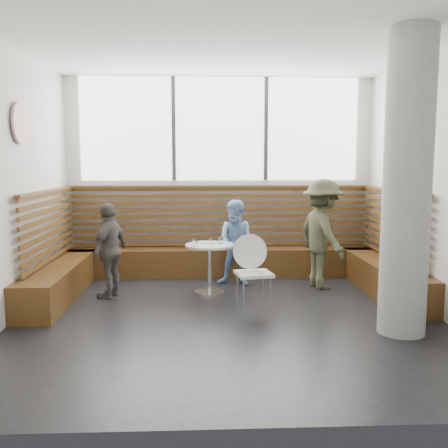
{
  "coord_description": "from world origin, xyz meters",
  "views": [
    {
      "loc": [
        -0.3,
        -5.74,
        1.83
      ],
      "look_at": [
        0.0,
        1.0,
        1.0
      ],
      "focal_mm": 40.0,
      "sensor_mm": 36.0,
      "label": 1
    }
  ],
  "objects_px": {
    "concrete_column": "(407,185)",
    "adult_man": "(322,234)",
    "cafe_chair": "(253,266)",
    "child_left": "(110,250)",
    "child_back": "(238,243)",
    "cafe_table": "(209,258)"
  },
  "relations": [
    {
      "from": "cafe_chair",
      "to": "child_back",
      "type": "xyz_separation_m",
      "value": [
        -0.11,
        1.22,
        0.1
      ]
    },
    {
      "from": "cafe_table",
      "to": "child_left",
      "type": "distance_m",
      "value": 1.37
    },
    {
      "from": "child_left",
      "to": "concrete_column",
      "type": "bearing_deg",
      "value": 84.54
    },
    {
      "from": "adult_man",
      "to": "concrete_column",
      "type": "bearing_deg",
      "value": 175.91
    },
    {
      "from": "concrete_column",
      "to": "cafe_table",
      "type": "relative_size",
      "value": 4.6
    },
    {
      "from": "cafe_chair",
      "to": "child_left",
      "type": "height_order",
      "value": "child_left"
    },
    {
      "from": "cafe_table",
      "to": "adult_man",
      "type": "xyz_separation_m",
      "value": [
        1.65,
        0.24,
        0.3
      ]
    },
    {
      "from": "cafe_table",
      "to": "cafe_chair",
      "type": "distance_m",
      "value": 0.93
    },
    {
      "from": "adult_man",
      "to": "child_left",
      "type": "bearing_deg",
      "value": 81.6
    },
    {
      "from": "cafe_table",
      "to": "adult_man",
      "type": "relative_size",
      "value": 0.44
    },
    {
      "from": "cafe_chair",
      "to": "adult_man",
      "type": "bearing_deg",
      "value": 31.31
    },
    {
      "from": "cafe_chair",
      "to": "adult_man",
      "type": "distance_m",
      "value": 1.51
    },
    {
      "from": "cafe_chair",
      "to": "concrete_column",
      "type": "bearing_deg",
      "value": -43.85
    },
    {
      "from": "cafe_table",
      "to": "concrete_column",
      "type": "bearing_deg",
      "value": -40.54
    },
    {
      "from": "concrete_column",
      "to": "cafe_table",
      "type": "xyz_separation_m",
      "value": [
        -2.05,
        1.75,
        -1.1
      ]
    },
    {
      "from": "cafe_chair",
      "to": "adult_man",
      "type": "height_order",
      "value": "adult_man"
    },
    {
      "from": "adult_man",
      "to": "child_back",
      "type": "bearing_deg",
      "value": 64.12
    },
    {
      "from": "concrete_column",
      "to": "adult_man",
      "type": "xyz_separation_m",
      "value": [
        -0.4,
        1.99,
        -0.8
      ]
    },
    {
      "from": "cafe_chair",
      "to": "child_back",
      "type": "bearing_deg",
      "value": 84.87
    },
    {
      "from": "cafe_table",
      "to": "child_back",
      "type": "relative_size",
      "value": 0.54
    },
    {
      "from": "cafe_table",
      "to": "child_left",
      "type": "xyz_separation_m",
      "value": [
        -1.36,
        -0.13,
        0.15
      ]
    },
    {
      "from": "cafe_chair",
      "to": "child_left",
      "type": "relative_size",
      "value": 0.72
    }
  ]
}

